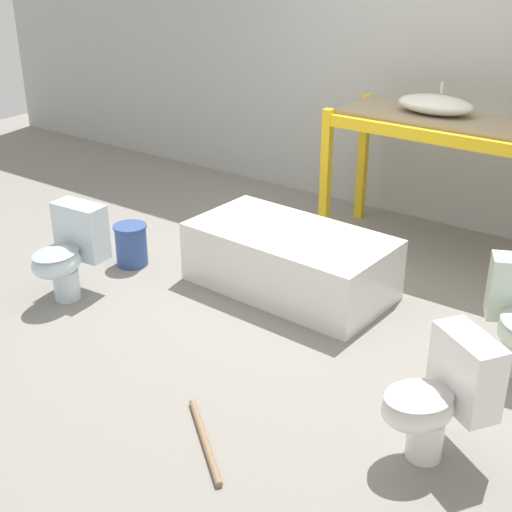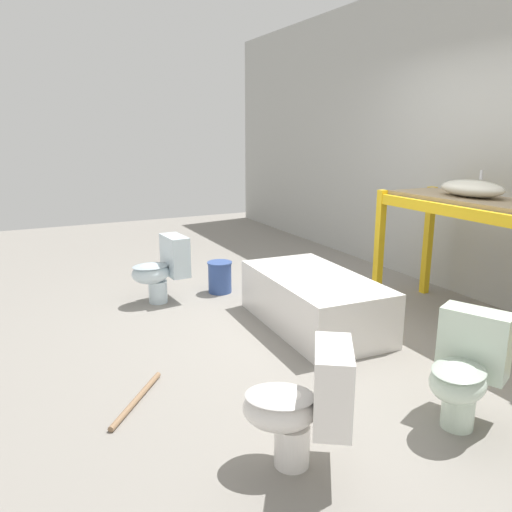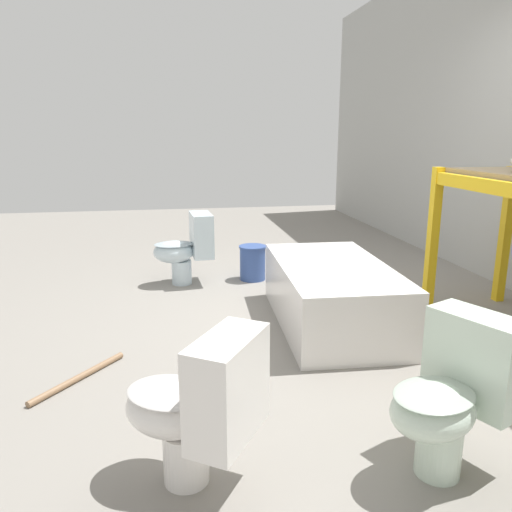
% 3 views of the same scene
% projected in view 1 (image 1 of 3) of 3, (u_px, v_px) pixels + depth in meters
% --- Properties ---
extents(ground_plane, '(12.00, 12.00, 0.00)m').
position_uv_depth(ground_plane, '(310.00, 286.00, 5.22)').
color(ground_plane, gray).
extents(warehouse_wall_rear, '(10.80, 0.08, 3.20)m').
position_uv_depth(warehouse_wall_rear, '(430.00, 33.00, 5.84)').
color(warehouse_wall_rear, '#ADADA8').
rests_on(warehouse_wall_rear, ground_plane).
extents(shelving_rack, '(1.92, 0.70, 1.11)m').
position_uv_depth(shelving_rack, '(456.00, 142.00, 5.34)').
color(shelving_rack, yellow).
rests_on(shelving_rack, ground_plane).
extents(sink_basin, '(0.59, 0.35, 0.22)m').
position_uv_depth(sink_basin, '(435.00, 105.00, 5.35)').
color(sink_basin, silver).
rests_on(sink_basin, shelving_rack).
extents(bathtub_main, '(1.47, 0.83, 0.45)m').
position_uv_depth(bathtub_main, '(290.00, 256.00, 5.08)').
color(bathtub_main, white).
rests_on(bathtub_main, ground_plane).
extents(toilet_far, '(0.57, 0.63, 0.65)m').
position_uv_depth(toilet_far, '(440.00, 395.00, 3.43)').
color(toilet_far, white).
rests_on(toilet_far, ground_plane).
extents(toilet_extra, '(0.39, 0.55, 0.65)m').
position_uv_depth(toilet_extra, '(69.00, 250.00, 4.95)').
color(toilet_extra, silver).
rests_on(toilet_extra, ground_plane).
extents(bucket_white, '(0.26, 0.26, 0.33)m').
position_uv_depth(bucket_white, '(131.00, 244.00, 5.49)').
color(bucket_white, '#334C8C').
rests_on(bucket_white, ground_plane).
extents(loose_pipe, '(0.55, 0.45, 0.04)m').
position_uv_depth(loose_pipe, '(205.00, 440.00, 3.64)').
color(loose_pipe, '#8C6B4C').
rests_on(loose_pipe, ground_plane).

